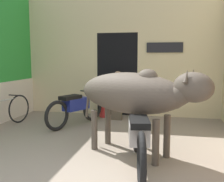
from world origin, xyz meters
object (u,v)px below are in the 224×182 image
object	(u,v)px
shopkeeper_seated	(118,94)
plastic_stool	(104,109)
cow	(136,93)
bicycle	(4,112)
motorcycle_far	(76,107)
motorcycle_near	(138,136)

from	to	relation	value
shopkeeper_seated	plastic_stool	world-z (taller)	shopkeeper_seated
cow	bicycle	bearing A→B (deg)	160.50
motorcycle_far	shopkeeper_seated	xyz separation A→B (m)	(0.85, 0.89, 0.22)
motorcycle_near	shopkeeper_seated	xyz separation A→B (m)	(-0.87, 3.02, 0.20)
motorcycle_near	shopkeeper_seated	size ratio (longest dim) A/B	1.57
bicycle	plastic_stool	size ratio (longest dim) A/B	3.84
plastic_stool	motorcycle_far	bearing A→B (deg)	-113.60
plastic_stool	cow	bearing A→B (deg)	-66.24
motorcycle_near	bicycle	bearing A→B (deg)	153.97
shopkeeper_seated	motorcycle_near	bearing A→B (deg)	-73.99
bicycle	plastic_stool	world-z (taller)	bicycle
cow	motorcycle_near	xyz separation A→B (m)	(0.10, -0.48, -0.57)
motorcycle_far	bicycle	size ratio (longest dim) A/B	1.02
motorcycle_far	bicycle	world-z (taller)	motorcycle_far
shopkeeper_seated	cow	bearing A→B (deg)	-73.20
motorcycle_far	shopkeeper_seated	distance (m)	1.25
cow	motorcycle_far	world-z (taller)	cow
cow	motorcycle_near	world-z (taller)	cow
shopkeeper_seated	plastic_stool	distance (m)	0.60
cow	motorcycle_far	size ratio (longest dim) A/B	1.35
motorcycle_near	cow	bearing A→B (deg)	101.70
bicycle	shopkeeper_seated	size ratio (longest dim) A/B	1.33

